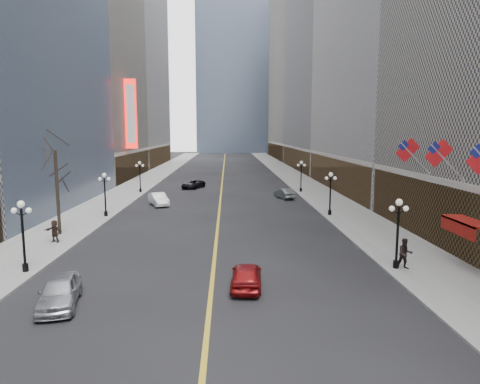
{
  "coord_description": "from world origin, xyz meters",
  "views": [
    {
      "loc": [
        0.94,
        3.66,
        8.84
      ],
      "look_at": [
        1.47,
        21.42,
        6.35
      ],
      "focal_mm": 32.0,
      "sensor_mm": 36.0,
      "label": 1
    }
  ],
  "objects": [
    {
      "name": "sidewalk_east",
      "position": [
        14.0,
        70.0,
        0.07
      ],
      "size": [
        6.0,
        230.0,
        0.15
      ],
      "primitive_type": "cube",
      "color": "gray",
      "rests_on": "ground"
    },
    {
      "name": "sidewalk_west",
      "position": [
        -14.0,
        70.0,
        0.07
      ],
      "size": [
        6.0,
        230.0,
        0.15
      ],
      "primitive_type": "cube",
      "color": "gray",
      "rests_on": "ground"
    },
    {
      "name": "lane_line",
      "position": [
        0.0,
        80.0,
        0.01
      ],
      "size": [
        0.25,
        200.0,
        0.02
      ],
      "primitive_type": "cube",
      "color": "gold",
      "rests_on": "ground"
    },
    {
      "name": "bldg_east_c",
      "position": [
        29.88,
        106.0,
        24.18
      ],
      "size": [
        26.6,
        40.6,
        48.8
      ],
      "color": "gray",
      "rests_on": "ground"
    },
    {
      "name": "bldg_east_d",
      "position": [
        29.9,
        149.0,
        31.17
      ],
      "size": [
        26.6,
        46.6,
        62.8
      ],
      "color": "gray",
      "rests_on": "ground"
    },
    {
      "name": "bldg_west_c",
      "position": [
        -29.88,
        87.0,
        25.19
      ],
      "size": [
        26.6,
        30.6,
        50.8
      ],
      "color": "gray",
      "rests_on": "ground"
    },
    {
      "name": "bldg_west_d",
      "position": [
        -29.92,
        121.0,
        36.17
      ],
      "size": [
        26.6,
        38.6,
        72.8
      ],
      "color": "beige",
      "rests_on": "ground"
    },
    {
      "name": "streetlamp_east_1",
      "position": [
        11.8,
        30.0,
        2.9
      ],
      "size": [
        1.26,
        0.44,
        4.52
      ],
      "color": "black",
      "rests_on": "sidewalk_east"
    },
    {
      "name": "streetlamp_east_2",
      "position": [
        11.8,
        48.0,
        2.9
      ],
      "size": [
        1.26,
        0.44,
        4.52
      ],
      "color": "black",
      "rests_on": "sidewalk_east"
    },
    {
      "name": "streetlamp_east_3",
      "position": [
        11.8,
        66.0,
        2.9
      ],
      "size": [
        1.26,
        0.44,
        4.52
      ],
      "color": "black",
      "rests_on": "sidewalk_east"
    },
    {
      "name": "streetlamp_west_1",
      "position": [
        -11.8,
        30.0,
        2.9
      ],
      "size": [
        1.26,
        0.44,
        4.52
      ],
      "color": "black",
      "rests_on": "sidewalk_west"
    },
    {
      "name": "streetlamp_west_2",
      "position": [
        -11.8,
        48.0,
        2.9
      ],
      "size": [
        1.26,
        0.44,
        4.52
      ],
      "color": "black",
      "rests_on": "sidewalk_west"
    },
    {
      "name": "streetlamp_west_3",
      "position": [
        -11.8,
        66.0,
        2.9
      ],
      "size": [
        1.26,
        0.44,
        4.52
      ],
      "color": "black",
      "rests_on": "sidewalk_west"
    },
    {
      "name": "flag_4",
      "position": [
        15.31,
        32.0,
        7.29
      ],
      "size": [
        2.87,
        0.12,
        2.87
      ],
      "color": "#B2B2B7",
      "rests_on": "ground"
    },
    {
      "name": "flag_5",
      "position": [
        15.31,
        37.0,
        7.29
      ],
      "size": [
        2.87,
        0.12,
        2.87
      ],
      "color": "#B2B2B7",
      "rests_on": "ground"
    },
    {
      "name": "awning_c",
      "position": [
        16.11,
        30.0,
        3.08
      ],
      "size": [
        1.4,
        4.0,
        0.93
      ],
      "color": "maroon",
      "rests_on": "ground"
    },
    {
      "name": "theatre_marquee",
      "position": [
        -15.88,
        80.0,
        12.0
      ],
      "size": [
        2.0,
        0.55,
        12.0
      ],
      "color": "red",
      "rests_on": "ground"
    },
    {
      "name": "tree_west_far",
      "position": [
        -13.5,
        40.0,
        6.24
      ],
      "size": [
        3.6,
        3.6,
        7.92
      ],
      "color": "#2D231C",
      "rests_on": "sidewalk_west"
    },
    {
      "name": "car_nb_near",
      "position": [
        -7.66,
        24.81,
        0.78
      ],
      "size": [
        2.73,
        4.85,
        1.56
      ],
      "primitive_type": "imported",
      "rotation": [
        0.0,
        0.0,
        0.2
      ],
      "color": "#ADB0B5",
      "rests_on": "ground"
    },
    {
      "name": "car_nb_mid",
      "position": [
        -7.45,
        55.27,
        0.77
      ],
      "size": [
        3.28,
        4.91,
        1.53
      ],
      "primitive_type": "imported",
      "rotation": [
        0.0,
        0.0,
        0.39
      ],
      "color": "silver",
      "rests_on": "ground"
    },
    {
      "name": "car_nb_far",
      "position": [
        -4.49,
        71.09,
        0.68
      ],
      "size": [
        3.99,
        5.39,
        1.36
      ],
      "primitive_type": "imported",
      "rotation": [
        0.0,
        0.0,
        -0.4
      ],
      "color": "black",
      "rests_on": "ground"
    },
    {
      "name": "car_sb_mid",
      "position": [
        2.0,
        27.19,
        0.73
      ],
      "size": [
        2.02,
        4.4,
        1.46
      ],
      "primitive_type": "imported",
      "rotation": [
        0.0,
        0.0,
        3.07
      ],
      "color": "maroon",
      "rests_on": "ground"
    },
    {
      "name": "car_sb_far",
      "position": [
        8.57,
        60.25,
        0.67
      ],
      "size": [
        2.59,
        4.32,
        1.35
      ],
      "primitive_type": "imported",
      "rotation": [
        0.0,
        0.0,
        3.45
      ],
      "color": "#535A5C",
      "rests_on": "ground"
    },
    {
      "name": "ped_east_walk",
      "position": [
        12.29,
        29.84,
        1.14
      ],
      "size": [
        1.0,
        0.61,
        1.98
      ],
      "primitive_type": "imported",
      "rotation": [
        0.0,
        0.0,
        -0.09
      ],
      "color": "black",
      "rests_on": "sidewalk_east"
    },
    {
      "name": "ped_west_far",
      "position": [
        -12.82,
        37.25,
        1.05
      ],
      "size": [
        1.74,
        1.02,
        1.81
      ],
      "primitive_type": "imported",
      "rotation": [
        0.0,
        0.0,
        -0.34
      ],
      "color": "black",
      "rests_on": "sidewalk_west"
    }
  ]
}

